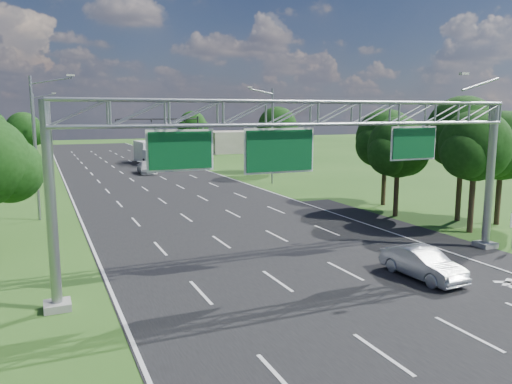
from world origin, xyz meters
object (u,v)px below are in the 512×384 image
silver_sedan (423,263)px  box_truck (148,153)px  sign_gantry (316,127)px  traffic_signal (175,129)px

silver_sedan → box_truck: box_truck is taller
silver_sedan → sign_gantry: bearing=143.6°
sign_gantry → silver_sedan: (4.17, -2.75, -6.19)m
silver_sedan → traffic_signal: bearing=83.9°
silver_sedan → box_truck: bearing=87.7°
traffic_signal → box_truck: 5.66m
sign_gantry → traffic_signal: sign_gantry is taller
silver_sedan → box_truck: 58.02m
sign_gantry → traffic_signal: 53.51m
traffic_signal → box_truck: bearing=148.7°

